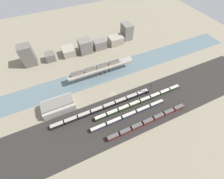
% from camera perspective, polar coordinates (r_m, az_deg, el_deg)
% --- Properties ---
extents(ground_plane, '(400.00, 400.00, 0.00)m').
position_cam_1_polar(ground_plane, '(140.54, 0.33, -1.50)').
color(ground_plane, gray).
extents(railbed_yard, '(280.00, 42.00, 0.01)m').
position_cam_1_polar(railbed_yard, '(129.03, 4.85, -9.26)').
color(railbed_yard, '#282623').
rests_on(railbed_yard, ground).
extents(river_water, '(320.00, 24.81, 0.01)m').
position_cam_1_polar(river_water, '(157.45, -3.94, 5.89)').
color(river_water, slate).
rests_on(river_water, ground).
extents(bridge, '(68.49, 7.08, 9.25)m').
position_cam_1_polar(bridge, '(152.33, -4.09, 7.81)').
color(bridge, gray).
rests_on(bridge, ground).
extents(train_on_bridge, '(53.83, 2.68, 3.83)m').
position_cam_1_polar(train_on_bridge, '(148.80, -5.64, 8.41)').
color(train_on_bridge, gray).
rests_on(train_on_bridge, bridge).
extents(train_yard_near, '(74.32, 3.12, 3.83)m').
position_cam_1_polar(train_yard_near, '(127.11, 13.92, -11.45)').
color(train_yard_near, '#5B1E19').
rests_on(train_yard_near, ground).
extents(train_yard_mid, '(72.03, 2.61, 3.49)m').
position_cam_1_polar(train_yard_mid, '(127.42, 7.07, -9.34)').
color(train_yard_mid, '#2D384C').
rests_on(train_yard_mid, ground).
extents(train_yard_far, '(88.23, 2.91, 3.66)m').
position_cam_1_polar(train_yard_far, '(135.75, 10.96, -4.36)').
color(train_yard_far, '#23381E').
rests_on(train_yard_far, ground).
extents(train_yard_outer, '(93.12, 3.15, 3.84)m').
position_cam_1_polar(train_yard_outer, '(130.01, -2.88, -6.68)').
color(train_yard_outer, black).
rests_on(train_yard_outer, ground).
extents(warehouse_building, '(26.70, 15.12, 9.30)m').
position_cam_1_polar(warehouse_building, '(135.49, -19.76, -5.80)').
color(warehouse_building, '#9E998E').
rests_on(warehouse_building, ground).
extents(signal_tower, '(1.00, 0.83, 13.35)m').
position_cam_1_polar(signal_tower, '(139.07, 14.08, 0.02)').
color(signal_tower, '#4C4C51').
rests_on(signal_tower, ground).
extents(city_block_far_left, '(12.95, 12.27, 22.84)m').
position_cam_1_polar(city_block_far_left, '(184.51, -29.50, 11.26)').
color(city_block_far_left, '#605B56').
rests_on(city_block_far_left, ground).
extents(city_block_left, '(10.00, 10.20, 8.72)m').
position_cam_1_polar(city_block_left, '(184.39, -22.44, 11.47)').
color(city_block_left, '#605B56').
rests_on(city_block_left, ground).
extents(city_block_center, '(13.50, 14.91, 8.68)m').
position_cam_1_polar(city_block_center, '(185.57, -16.21, 13.79)').
color(city_block_center, gray).
rests_on(city_block_center, ground).
extents(city_block_right, '(14.06, 12.93, 15.89)m').
position_cam_1_polar(city_block_right, '(183.02, -10.16, 15.93)').
color(city_block_right, slate).
rests_on(city_block_right, ground).
extents(city_block_far_right, '(14.56, 9.56, 10.47)m').
position_cam_1_polar(city_block_far_right, '(188.25, -4.64, 16.69)').
color(city_block_far_right, slate).
rests_on(city_block_far_right, ground).
extents(city_block_tall, '(17.19, 13.12, 9.52)m').
position_cam_1_polar(city_block_tall, '(196.11, 1.47, 18.25)').
color(city_block_tall, gray).
rests_on(city_block_tall, ground).
extents(city_block_low, '(11.18, 14.71, 19.07)m').
position_cam_1_polar(city_block_low, '(204.93, 5.66, 21.19)').
color(city_block_low, slate).
rests_on(city_block_low, ground).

